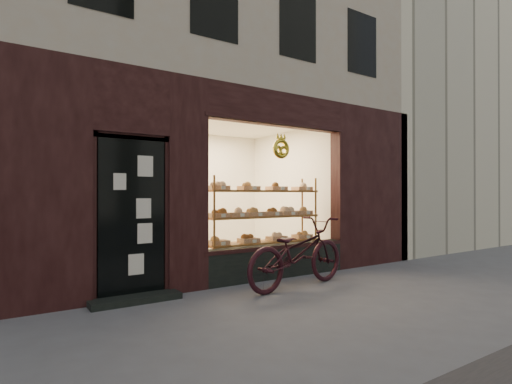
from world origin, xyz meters
TOP-DOWN VIEW (x-y plane):
  - ground at (0.00, 0.00)m, footprint 90.00×90.00m
  - bakery_building at (0.04, 5.29)m, footprint 7.20×7.28m
  - neighbor_right at (9.60, 5.50)m, footprint 12.00×7.00m
  - display_shelf at (0.45, 2.55)m, footprint 2.20×0.45m
  - bicycle at (0.27, 1.38)m, footprint 2.05×0.95m

SIDE VIEW (x-z plane):
  - ground at x=0.00m, z-range 0.00..0.00m
  - bicycle at x=0.27m, z-range 0.00..1.04m
  - display_shelf at x=0.45m, z-range 0.02..1.72m
  - neighbor_right at x=9.60m, z-range 0.00..9.00m
  - bakery_building at x=0.04m, z-range 1.08..10.08m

